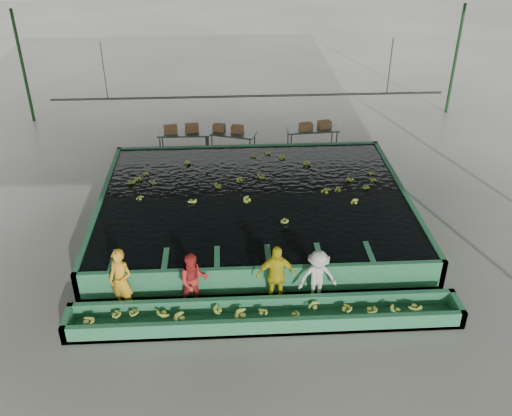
{
  "coord_description": "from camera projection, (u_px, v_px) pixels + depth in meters",
  "views": [
    {
      "loc": [
        -0.86,
        -14.57,
        9.92
      ],
      "look_at": [
        0.0,
        0.5,
        1.0
      ],
      "focal_mm": 40.0,
      "sensor_mm": 36.0,
      "label": 1
    }
  ],
  "objects": [
    {
      "name": "worker_d",
      "position": [
        318.0,
        277.0,
        14.87
      ],
      "size": [
        1.08,
        0.7,
        1.58
      ],
      "primitive_type": "imported",
      "rotation": [
        0.0,
        0.0,
        0.11
      ],
      "color": "beige",
      "rests_on": "ground"
    },
    {
      "name": "packing_table_mid",
      "position": [
        230.0,
        143.0,
        23.06
      ],
      "size": [
        2.19,
        1.41,
        0.93
      ],
      "primitive_type": null,
      "rotation": [
        0.0,
        0.0,
        -0.32
      ],
      "color": "#59605B",
      "rests_on": "ground"
    },
    {
      "name": "box_stack_right",
      "position": [
        315.0,
        129.0,
        23.07
      ],
      "size": [
        1.36,
        0.66,
        0.28
      ],
      "primitive_type": null,
      "rotation": [
        0.0,
        0.0,
        0.24
      ],
      "color": "brown",
      "rests_on": "packing_table_right"
    },
    {
      "name": "ground",
      "position": [
        257.0,
        244.0,
        17.61
      ],
      "size": [
        80.0,
        80.0,
        0.0
      ],
      "primitive_type": "plane",
      "color": "gray",
      "rests_on": "ground"
    },
    {
      "name": "box_stack_left",
      "position": [
        181.0,
        132.0,
        22.78
      ],
      "size": [
        1.41,
        0.55,
        0.3
      ],
      "primitive_type": null,
      "rotation": [
        0.0,
        0.0,
        0.13
      ],
      "color": "brown",
      "rests_on": "packing_table_left"
    },
    {
      "name": "shed_roof",
      "position": [
        257.0,
        88.0,
        15.07
      ],
      "size": [
        20.0,
        22.0,
        0.04
      ],
      "primitive_type": "cube",
      "color": "gray",
      "rests_on": "shed_posts"
    },
    {
      "name": "trough_bananas",
      "position": [
        265.0,
        311.0,
        14.31
      ],
      "size": [
        9.61,
        0.64,
        0.13
      ],
      "primitive_type": null,
      "color": "#9FB136",
      "rests_on": "sorting_trough"
    },
    {
      "name": "sorting_trough",
      "position": [
        265.0,
        316.0,
        14.39
      ],
      "size": [
        10.0,
        1.0,
        0.5
      ],
      "primitive_type": null,
      "color": "#2B7347",
      "rests_on": "ground"
    },
    {
      "name": "floating_bananas",
      "position": [
        253.0,
        185.0,
        19.16
      ],
      "size": [
        8.76,
        5.97,
        0.12
      ],
      "primitive_type": null,
      "color": "#9FB136",
      "rests_on": "tank_water"
    },
    {
      "name": "packing_table_right",
      "position": [
        312.0,
        139.0,
        23.36
      ],
      "size": [
        2.13,
        0.98,
        0.94
      ],
      "primitive_type": null,
      "rotation": [
        0.0,
        0.0,
        0.07
      ],
      "color": "#59605B",
      "rests_on": "ground"
    },
    {
      "name": "box_stack_mid",
      "position": [
        228.0,
        131.0,
        22.9
      ],
      "size": [
        1.28,
        0.64,
        0.26
      ],
      "primitive_type": null,
      "rotation": [
        0.0,
        0.0,
        -0.26
      ],
      "color": "brown",
      "rests_on": "packing_table_mid"
    },
    {
      "name": "cableway_rail",
      "position": [
        249.0,
        96.0,
        20.38
      ],
      "size": [
        0.08,
        0.08,
        14.0
      ],
      "primitive_type": "cylinder",
      "color": "#59605B",
      "rests_on": "shed_roof"
    },
    {
      "name": "worker_b",
      "position": [
        194.0,
        281.0,
        14.7
      ],
      "size": [
        0.9,
        0.77,
        1.62
      ],
      "primitive_type": "imported",
      "rotation": [
        0.0,
        0.0,
        0.22
      ],
      "color": "red",
      "rests_on": "ground"
    },
    {
      "name": "rail_hanger_left",
      "position": [
        104.0,
        71.0,
        19.63
      ],
      "size": [
        0.04,
        0.04,
        2.0
      ],
      "primitive_type": "cylinder",
      "color": "#59605B",
      "rests_on": "shed_roof"
    },
    {
      "name": "tank_water",
      "position": [
        254.0,
        196.0,
        18.47
      ],
      "size": [
        9.7,
        7.7,
        0.0
      ],
      "primitive_type": "cube",
      "color": "black",
      "rests_on": "flotation_tank"
    },
    {
      "name": "packing_table_left",
      "position": [
        185.0,
        143.0,
        23.02
      ],
      "size": [
        2.11,
        0.89,
        0.95
      ],
      "primitive_type": null,
      "rotation": [
        0.0,
        0.0,
        -0.03
      ],
      "color": "#59605B",
      "rests_on": "ground"
    },
    {
      "name": "rail_hanger_right",
      "position": [
        390.0,
        66.0,
        20.12
      ],
      "size": [
        0.04,
        0.04,
        2.0
      ],
      "primitive_type": "cylinder",
      "color": "#59605B",
      "rests_on": "shed_roof"
    },
    {
      "name": "flotation_tank",
      "position": [
        254.0,
        207.0,
        18.67
      ],
      "size": [
        10.0,
        8.0,
        0.9
      ],
      "primitive_type": null,
      "color": "#2B7347",
      "rests_on": "ground"
    },
    {
      "name": "worker_c",
      "position": [
        276.0,
        276.0,
        14.76
      ],
      "size": [
        1.08,
        0.5,
        1.79
      ],
      "primitive_type": "imported",
      "rotation": [
        0.0,
        0.0,
        0.07
      ],
      "color": "gold",
      "rests_on": "ground"
    },
    {
      "name": "shed_posts",
      "position": [
        257.0,
        172.0,
        16.34
      ],
      "size": [
        20.0,
        22.0,
        5.0
      ],
      "primitive_type": null,
      "color": "#173F19",
      "rests_on": "ground"
    },
    {
      "name": "worker_a",
      "position": [
        121.0,
        281.0,
        14.56
      ],
      "size": [
        0.78,
        0.67,
        1.82
      ],
      "primitive_type": "imported",
      "rotation": [
        0.0,
        0.0,
        -0.43
      ],
      "color": "gold",
      "rests_on": "ground"
    }
  ]
}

